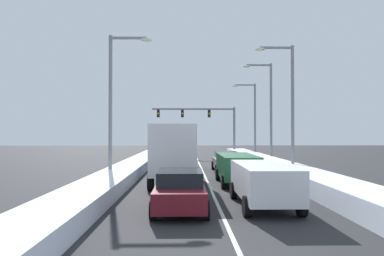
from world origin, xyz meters
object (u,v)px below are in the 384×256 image
at_px(suv_white_right_lane_nearest, 263,181).
at_px(street_lamp_left_mid, 116,94).
at_px(box_truck_center_lane_second, 175,151).
at_px(traffic_light_gantry, 205,119).
at_px(sedan_maroon_center_lane_nearest, 180,190).
at_px(street_lamp_right_near, 287,99).
at_px(suv_green_right_lane_second, 237,166).
at_px(street_lamp_right_far, 252,114).
at_px(sedan_gray_right_lane_third, 226,162).
at_px(street_lamp_right_mid, 267,105).
at_px(suv_black_center_lane_third, 183,156).

distance_m(suv_white_right_lane_nearest, street_lamp_left_mid, 11.45).
relative_size(box_truck_center_lane_second, traffic_light_gantry, 0.68).
bearing_deg(sedan_maroon_center_lane_nearest, street_lamp_right_near, 55.01).
distance_m(suv_green_right_lane_second, traffic_light_gantry, 24.83).
relative_size(traffic_light_gantry, street_lamp_left_mid, 1.19).
bearing_deg(suv_white_right_lane_nearest, suv_green_right_lane_second, 91.34).
xyz_separation_m(traffic_light_gantry, street_lamp_right_far, (4.87, -5.74, 0.28)).
height_order(street_lamp_right_near, street_lamp_right_far, street_lamp_right_near).
bearing_deg(street_lamp_right_near, suv_white_right_lane_nearest, -111.59).
bearing_deg(sedan_gray_right_lane_third, street_lamp_right_mid, 48.18).
distance_m(box_truck_center_lane_second, street_lamp_right_near, 8.83).
height_order(box_truck_center_lane_second, street_lamp_right_far, street_lamp_right_far).
bearing_deg(street_lamp_right_near, box_truck_center_lane_second, -155.99).
distance_m(sedan_gray_right_lane_third, traffic_light_gantry, 18.56).
bearing_deg(box_truck_center_lane_second, street_lamp_right_far, 66.86).
height_order(suv_white_right_lane_nearest, suv_green_right_lane_second, same).
distance_m(suv_green_right_lane_second, street_lamp_left_mid, 8.53).
bearing_deg(traffic_light_gantry, suv_black_center_lane_third, -99.75).
height_order(sedan_gray_right_lane_third, street_lamp_right_near, street_lamp_right_near).
bearing_deg(street_lamp_right_mid, street_lamp_right_far, 89.50).
bearing_deg(traffic_light_gantry, suv_white_right_lane_nearest, -88.88).
bearing_deg(street_lamp_right_mid, sedan_maroon_center_lane_nearest, -112.89).
bearing_deg(street_lamp_left_mid, suv_green_right_lane_second, -12.63).
height_order(sedan_maroon_center_lane_nearest, traffic_light_gantry, traffic_light_gantry).
relative_size(sedan_gray_right_lane_third, sedan_maroon_center_lane_nearest, 1.00).
height_order(suv_white_right_lane_nearest, street_lamp_right_mid, street_lamp_right_mid).
distance_m(sedan_maroon_center_lane_nearest, street_lamp_right_far, 26.86).
height_order(traffic_light_gantry, street_lamp_left_mid, street_lamp_left_mid).
bearing_deg(street_lamp_left_mid, suv_white_right_lane_nearest, -46.23).
relative_size(suv_black_center_lane_third, traffic_light_gantry, 0.46).
xyz_separation_m(suv_white_right_lane_nearest, sedan_gray_right_lane_third, (-0.00, 12.48, -0.25)).
height_order(sedan_maroon_center_lane_nearest, street_lamp_right_far, street_lamp_right_far).
distance_m(sedan_maroon_center_lane_nearest, traffic_light_gantry, 31.53).
xyz_separation_m(sedan_maroon_center_lane_nearest, street_lamp_right_far, (7.56, 25.42, 4.24)).
height_order(suv_black_center_lane_third, street_lamp_right_far, street_lamp_right_far).
height_order(street_lamp_right_mid, street_lamp_left_mid, street_lamp_right_mid).
xyz_separation_m(suv_green_right_lane_second, street_lamp_left_mid, (-7.21, 1.62, 4.26)).
bearing_deg(sedan_maroon_center_lane_nearest, street_lamp_right_mid, 67.11).
relative_size(suv_green_right_lane_second, street_lamp_right_far, 0.58).
height_order(suv_white_right_lane_nearest, sedan_maroon_center_lane_nearest, suv_white_right_lane_nearest).
height_order(suv_green_right_lane_second, street_lamp_right_mid, street_lamp_right_mid).
relative_size(street_lamp_right_mid, street_lamp_left_mid, 1.02).
height_order(box_truck_center_lane_second, street_lamp_left_mid, street_lamp_left_mid).
relative_size(sedan_maroon_center_lane_nearest, box_truck_center_lane_second, 0.63).
xyz_separation_m(sedan_maroon_center_lane_nearest, suv_black_center_lane_third, (-0.03, 15.36, 0.25)).
distance_m(sedan_gray_right_lane_third, sedan_maroon_center_lane_nearest, 13.45).
distance_m(traffic_light_gantry, street_lamp_left_mid, 23.91).
bearing_deg(traffic_light_gantry, box_truck_center_lane_second, -97.26).
bearing_deg(suv_black_center_lane_third, street_lamp_left_mid, -119.55).
distance_m(sedan_gray_right_lane_third, suv_black_center_lane_third, 4.05).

